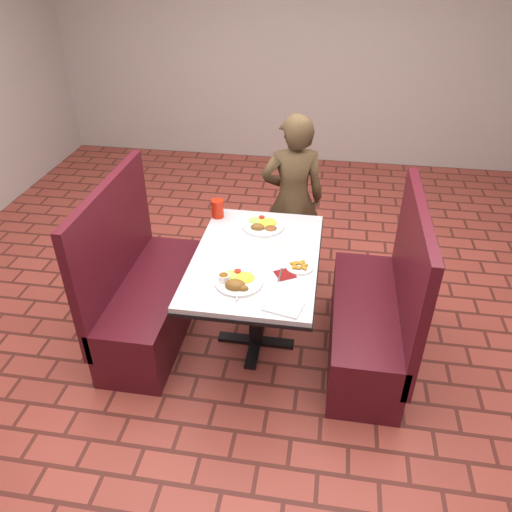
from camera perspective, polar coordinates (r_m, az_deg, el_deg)
name	(u,v)px	position (r m, az deg, el deg)	size (l,w,h in m)	color
room	(256,68)	(2.75, 0.00, 20.67)	(7.00, 7.04, 2.82)	#9D3F33
dining_table	(256,268)	(3.27, 0.00, -1.41)	(0.81, 1.21, 0.75)	#B8BABD
booth_bench_left	(145,296)	(3.65, -12.52, -4.43)	(0.47, 1.20, 1.17)	#4D111B
booth_bench_right	(374,319)	(3.46, 13.29, -6.99)	(0.47, 1.20, 1.17)	#4D111B
diner_person	(292,200)	(4.02, 4.18, 6.43)	(0.51, 0.34, 1.40)	brown
near_dinner_plate	(238,279)	(2.95, -2.10, -2.69)	(0.28, 0.28, 0.09)	white
far_dinner_plate	(263,223)	(3.52, 0.85, 3.74)	(0.29, 0.29, 0.07)	white
plantain_plate	(300,266)	(3.11, 5.00, -1.17)	(0.17, 0.17, 0.03)	white
maroon_napkin	(285,274)	(3.05, 3.34, -2.10)	(0.11, 0.11, 0.00)	maroon
spoon_utensil	(280,275)	(3.03, 2.77, -2.16)	(0.01, 0.14, 0.00)	silver
red_tumbler	(218,209)	(3.64, -4.41, 5.42)	(0.09, 0.09, 0.13)	red
paper_napkin	(283,306)	(2.80, 3.15, -5.73)	(0.20, 0.15, 0.01)	white
knife_utensil	(238,290)	(2.90, -2.04, -3.94)	(0.01, 0.19, 0.00)	silver
fork_utensil	(233,287)	(2.93, -2.59, -3.53)	(0.01, 0.16, 0.00)	silver
lettuce_shreds	(263,251)	(3.26, 0.86, 0.53)	(0.28, 0.32, 0.00)	#9CCE52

